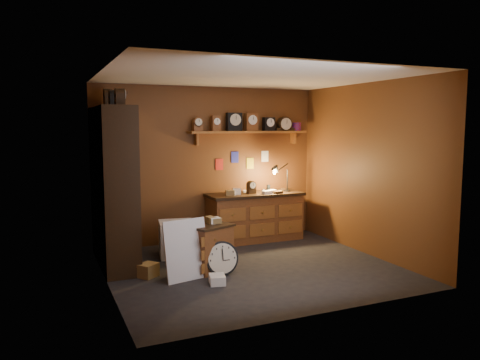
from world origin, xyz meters
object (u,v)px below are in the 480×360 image
(workbench, at_px, (255,214))
(big_round_clock, at_px, (222,258))
(shelving_unit, at_px, (111,180))
(low_cabinet, at_px, (209,245))

(workbench, relative_size, big_round_clock, 3.64)
(workbench, bearing_deg, shelving_unit, -168.97)
(big_round_clock, bearing_deg, shelving_unit, 139.30)
(shelving_unit, relative_size, workbench, 1.50)
(low_cabinet, xyz_separation_m, big_round_clock, (0.09, -0.25, -0.13))
(shelving_unit, distance_m, low_cabinet, 1.71)
(low_cabinet, bearing_deg, shelving_unit, 122.81)
(shelving_unit, distance_m, workbench, 2.70)
(low_cabinet, bearing_deg, big_round_clock, -92.12)
(shelving_unit, bearing_deg, low_cabinet, -35.48)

